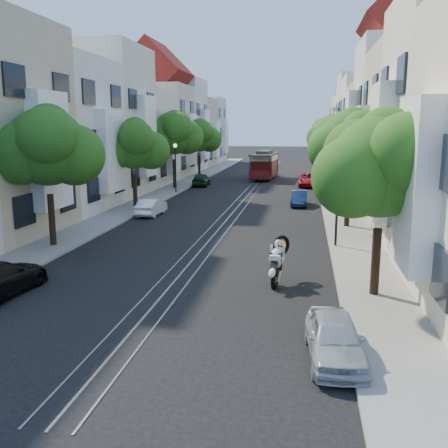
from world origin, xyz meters
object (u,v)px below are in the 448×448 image
at_px(tree_e_a, 383,169).
at_px(tree_e_d, 332,135).
at_px(tree_e_c, 339,141).
at_px(tree_w_a, 48,148).
at_px(cable_car, 264,164).
at_px(parked_car_e_mid, 299,198).
at_px(sportbike_rider, 277,259).
at_px(tree_w_d, 199,137).
at_px(lamp_west, 175,161).
at_px(lamp_east, 338,189).
at_px(parked_car_e_near, 335,338).
at_px(tree_w_b, 134,146).
at_px(parked_car_w_mid, 151,207).
at_px(tree_e_b, 351,145).
at_px(parked_car_e_far, 310,180).
at_px(parked_car_w_far, 201,180).
at_px(tree_w_c, 174,134).

bearing_deg(tree_e_a, tree_e_d, 90.00).
bearing_deg(tree_e_d, tree_e_c, -90.00).
height_order(tree_w_a, cable_car, tree_w_a).
bearing_deg(parked_car_e_mid, tree_e_d, 79.85).
height_order(tree_w_a, sportbike_rider, tree_w_a).
relative_size(tree_e_d, tree_w_d, 1.05).
xyz_separation_m(tree_e_d, lamp_west, (-13.56, -8.98, -2.02)).
bearing_deg(parked_car_e_mid, tree_w_d, 122.23).
height_order(lamp_east, parked_car_e_near, lamp_east).
height_order(tree_e_d, cable_car, tree_e_d).
height_order(tree_w_b, sportbike_rider, tree_w_b).
distance_m(tree_w_d, lamp_west, 14.11).
distance_m(tree_w_d, cable_car, 8.03).
relative_size(lamp_west, parked_car_e_near, 1.25).
bearing_deg(parked_car_w_mid, parked_car_e_near, 120.74).
relative_size(tree_e_b, tree_e_d, 0.98).
height_order(tree_e_d, parked_car_e_far, tree_e_d).
bearing_deg(tree_w_b, tree_e_d, 49.73).
bearing_deg(parked_car_e_near, parked_car_w_far, 102.54).
height_order(sportbike_rider, parked_car_e_mid, sportbike_rider).
xyz_separation_m(tree_w_b, parked_car_e_near, (12.74, -21.98, -3.83)).
distance_m(tree_w_a, parked_car_w_mid, 10.33).
xyz_separation_m(tree_w_c, lamp_east, (13.44, -20.98, -2.22)).
xyz_separation_m(parked_car_e_near, parked_car_e_far, (-0.36, 37.05, 0.09)).
distance_m(tree_w_c, tree_w_d, 11.01).
bearing_deg(parked_car_w_mid, parked_car_e_far, -118.67).
xyz_separation_m(sportbike_rider, parked_car_w_far, (-9.10, 29.87, -0.32)).
relative_size(tree_w_a, tree_w_d, 1.03).
height_order(tree_w_a, parked_car_e_mid, tree_w_a).
xyz_separation_m(tree_w_b, parked_car_e_mid, (11.54, 2.79, -3.86)).
bearing_deg(sportbike_rider, parked_car_w_mid, 131.32).
height_order(tree_e_a, tree_w_c, tree_w_c).
height_order(tree_e_a, parked_car_e_far, tree_e_a).
xyz_separation_m(tree_e_c, parked_car_w_mid, (-12.40, -8.77, -4.04)).
height_order(tree_e_b, tree_w_a, same).
distance_m(tree_e_a, parked_car_w_mid, 19.26).
bearing_deg(parked_car_w_mid, parked_car_e_mid, -148.24).
bearing_deg(sportbike_rider, tree_w_b, 131.62).
bearing_deg(tree_w_b, parked_car_w_far, 82.29).
distance_m(tree_e_a, parked_car_e_near, 6.50).
relative_size(tree_e_b, tree_e_c, 1.03).
bearing_deg(parked_car_w_far, lamp_east, 111.95).
distance_m(tree_e_a, parked_car_e_mid, 20.37).
bearing_deg(tree_e_a, parked_car_e_near, -108.46).
bearing_deg(cable_car, tree_e_c, -61.69).
xyz_separation_m(tree_w_c, parked_car_w_mid, (2.00, -13.77, -4.51)).
xyz_separation_m(tree_e_b, lamp_west, (-13.56, 13.02, -1.89)).
relative_size(lamp_east, sportbike_rider, 2.01).
bearing_deg(parked_car_e_mid, parked_car_w_mid, -148.52).
relative_size(tree_e_b, parked_car_w_mid, 1.98).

